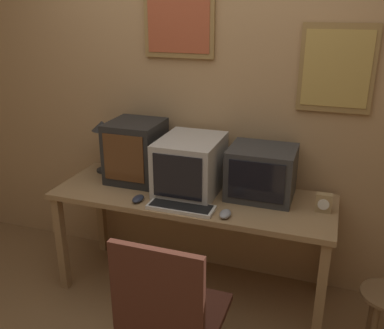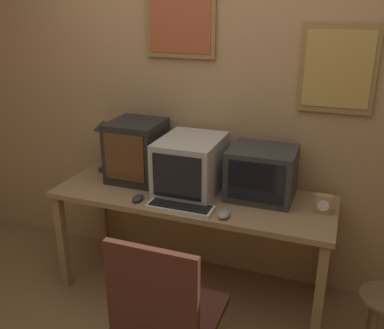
{
  "view_description": "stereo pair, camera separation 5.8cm",
  "coord_description": "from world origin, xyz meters",
  "px_view_note": "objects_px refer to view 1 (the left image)",
  "views": [
    {
      "loc": [
        0.84,
        -1.43,
        1.94
      ],
      "look_at": [
        0.0,
        1.0,
        0.96
      ],
      "focal_mm": 40.0,
      "sensor_mm": 36.0,
      "label": 1
    },
    {
      "loc": [
        0.9,
        -1.41,
        1.94
      ],
      "look_at": [
        0.0,
        1.0,
        0.96
      ],
      "focal_mm": 40.0,
      "sensor_mm": 36.0,
      "label": 2
    }
  ],
  "objects_px": {
    "monitor_center": "(190,165)",
    "mouse_far_corner": "(138,199)",
    "monitor_right": "(262,172)",
    "mouse_near_keyboard": "(225,214)",
    "desk_clock": "(324,203)",
    "monitor_left": "(136,151)",
    "desk_lamp": "(103,133)",
    "keyboard_main": "(181,207)"
  },
  "relations": [
    {
      "from": "monitor_right",
      "to": "mouse_far_corner",
      "type": "relative_size",
      "value": 3.76
    },
    {
      "from": "mouse_near_keyboard",
      "to": "desk_clock",
      "type": "distance_m",
      "value": 0.6
    },
    {
      "from": "monitor_center",
      "to": "monitor_right",
      "type": "height_order",
      "value": "monitor_center"
    },
    {
      "from": "monitor_center",
      "to": "desk_clock",
      "type": "bearing_deg",
      "value": -1.65
    },
    {
      "from": "monitor_center",
      "to": "mouse_far_corner",
      "type": "bearing_deg",
      "value": -134.55
    },
    {
      "from": "monitor_center",
      "to": "mouse_far_corner",
      "type": "xyz_separation_m",
      "value": [
        -0.26,
        -0.26,
        -0.17
      ]
    },
    {
      "from": "mouse_far_corner",
      "to": "desk_clock",
      "type": "height_order",
      "value": "desk_clock"
    },
    {
      "from": "mouse_near_keyboard",
      "to": "mouse_far_corner",
      "type": "bearing_deg",
      "value": 177.51
    },
    {
      "from": "monitor_right",
      "to": "monitor_center",
      "type": "bearing_deg",
      "value": -170.96
    },
    {
      "from": "monitor_center",
      "to": "mouse_near_keyboard",
      "type": "bearing_deg",
      "value": -42.1
    },
    {
      "from": "keyboard_main",
      "to": "desk_clock",
      "type": "relative_size",
      "value": 3.6
    },
    {
      "from": "monitor_left",
      "to": "monitor_center",
      "type": "relative_size",
      "value": 0.87
    },
    {
      "from": "monitor_left",
      "to": "keyboard_main",
      "type": "height_order",
      "value": "monitor_left"
    },
    {
      "from": "monitor_left",
      "to": "monitor_center",
      "type": "distance_m",
      "value": 0.44
    },
    {
      "from": "monitor_right",
      "to": "monitor_left",
      "type": "bearing_deg",
      "value": -179.62
    },
    {
      "from": "keyboard_main",
      "to": "desk_lamp",
      "type": "relative_size",
      "value": 1.07
    },
    {
      "from": "monitor_right",
      "to": "desk_clock",
      "type": "bearing_deg",
      "value": -13.73
    },
    {
      "from": "keyboard_main",
      "to": "desk_lamp",
      "type": "height_order",
      "value": "desk_lamp"
    },
    {
      "from": "monitor_right",
      "to": "desk_clock",
      "type": "distance_m",
      "value": 0.43
    },
    {
      "from": "monitor_right",
      "to": "desk_lamp",
      "type": "bearing_deg",
      "value": 177.31
    },
    {
      "from": "monitor_center",
      "to": "desk_clock",
      "type": "distance_m",
      "value": 0.87
    },
    {
      "from": "monitor_center",
      "to": "monitor_right",
      "type": "distance_m",
      "value": 0.47
    },
    {
      "from": "monitor_right",
      "to": "mouse_near_keyboard",
      "type": "height_order",
      "value": "monitor_right"
    },
    {
      "from": "keyboard_main",
      "to": "desk_lamp",
      "type": "xyz_separation_m",
      "value": [
        -0.76,
        0.41,
        0.28
      ]
    },
    {
      "from": "desk_lamp",
      "to": "mouse_far_corner",
      "type": "bearing_deg",
      "value": -40.34
    },
    {
      "from": "monitor_left",
      "to": "desk_clock",
      "type": "bearing_deg",
      "value": -4.08
    },
    {
      "from": "monitor_right",
      "to": "keyboard_main",
      "type": "distance_m",
      "value": 0.57
    },
    {
      "from": "monitor_center",
      "to": "mouse_far_corner",
      "type": "distance_m",
      "value": 0.41
    },
    {
      "from": "monitor_left",
      "to": "mouse_far_corner",
      "type": "bearing_deg",
      "value": -63.07
    },
    {
      "from": "monitor_left",
      "to": "desk_clock",
      "type": "xyz_separation_m",
      "value": [
        1.29,
        -0.09,
        -0.15
      ]
    },
    {
      "from": "monitor_center",
      "to": "desk_clock",
      "type": "relative_size",
      "value": 4.24
    },
    {
      "from": "monitor_left",
      "to": "mouse_near_keyboard",
      "type": "distance_m",
      "value": 0.85
    },
    {
      "from": "monitor_right",
      "to": "mouse_far_corner",
      "type": "bearing_deg",
      "value": -154.88
    },
    {
      "from": "monitor_left",
      "to": "monitor_right",
      "type": "height_order",
      "value": "monitor_left"
    },
    {
      "from": "keyboard_main",
      "to": "mouse_far_corner",
      "type": "xyz_separation_m",
      "value": [
        -0.3,
        0.01,
        0.0
      ]
    },
    {
      "from": "monitor_left",
      "to": "desk_clock",
      "type": "height_order",
      "value": "monitor_left"
    },
    {
      "from": "mouse_near_keyboard",
      "to": "monitor_center",
      "type": "bearing_deg",
      "value": 137.9
    },
    {
      "from": "mouse_near_keyboard",
      "to": "mouse_far_corner",
      "type": "xyz_separation_m",
      "value": [
        -0.58,
        0.03,
        -0.0
      ]
    },
    {
      "from": "monitor_center",
      "to": "desk_clock",
      "type": "height_order",
      "value": "monitor_center"
    },
    {
      "from": "desk_clock",
      "to": "mouse_far_corner",
      "type": "bearing_deg",
      "value": -167.94
    },
    {
      "from": "monitor_right",
      "to": "desk_clock",
      "type": "xyz_separation_m",
      "value": [
        0.4,
        -0.1,
        -0.11
      ]
    },
    {
      "from": "desk_clock",
      "to": "monitor_right",
      "type": "bearing_deg",
      "value": 166.27
    }
  ]
}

